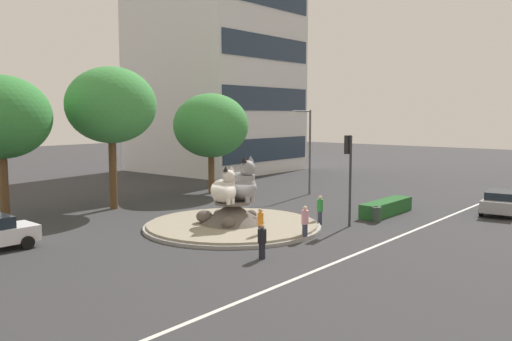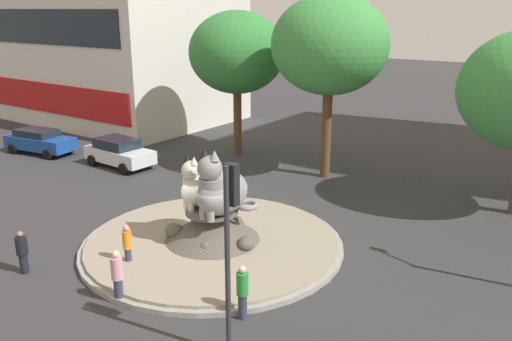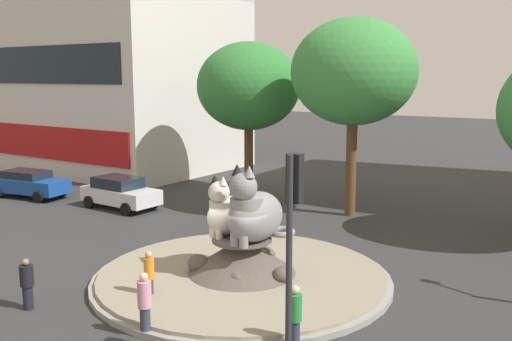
{
  "view_description": "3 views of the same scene",
  "coord_description": "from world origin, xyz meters",
  "views": [
    {
      "loc": [
        -21.98,
        -19.88,
        6.39
      ],
      "look_at": [
        1.79,
        -0.24,
        3.11
      ],
      "focal_mm": 37.61,
      "sensor_mm": 36.0,
      "label": 1
    },
    {
      "loc": [
        11.85,
        -14.18,
        8.71
      ],
      "look_at": [
        1.5,
        0.76,
        3.1
      ],
      "focal_mm": 36.92,
      "sensor_mm": 36.0,
      "label": 2
    },
    {
      "loc": [
        10.16,
        -14.91,
        6.78
      ],
      "look_at": [
        -0.66,
        1.89,
        3.41
      ],
      "focal_mm": 39.6,
      "sensor_mm": 36.0,
      "label": 3
    }
  ],
  "objects": [
    {
      "name": "cat_statue_grey",
      "position": [
        0.58,
        -0.18,
        2.43
      ],
      "size": [
        1.9,
        2.67,
        2.58
      ],
      "rotation": [
        0.0,
        0.0,
        -1.68
      ],
      "color": "gray",
      "rests_on": "roundabout_island"
    },
    {
      "name": "cat_statue_white",
      "position": [
        -0.59,
        0.05,
        2.25
      ],
      "size": [
        1.53,
        2.05,
        2.08
      ],
      "rotation": [
        0.0,
        0.0,
        -1.74
      ],
      "color": "silver",
      "rests_on": "roundabout_island"
    },
    {
      "name": "pedestrian_black_shirt",
      "position": [
        -3.96,
        -5.34,
        0.8
      ],
      "size": [
        0.39,
        0.39,
        1.54
      ],
      "rotation": [
        0.0,
        0.0,
        2.98
      ],
      "color": "black",
      "rests_on": "ground"
    },
    {
      "name": "pedestrian_orange_shirt",
      "position": [
        -1.28,
        -3.06,
        0.87
      ],
      "size": [
        0.31,
        0.31,
        1.62
      ],
      "rotation": [
        0.0,
        0.0,
        4.67
      ],
      "color": "#33384C",
      "rests_on": "ground"
    },
    {
      "name": "pedestrian_green_shirt",
      "position": [
        3.85,
        -3.33,
        0.9
      ],
      "size": [
        0.35,
        0.35,
        1.7
      ],
      "rotation": [
        0.0,
        0.0,
        0.72
      ],
      "color": "#33384C",
      "rests_on": "ground"
    },
    {
      "name": "sedan_on_far_lane",
      "position": [
        -11.16,
        5.24,
        0.85
      ],
      "size": [
        4.33,
        2.21,
        1.62
      ],
      "rotation": [
        0.0,
        0.0,
        -0.05
      ],
      "color": "silver",
      "rests_on": "ground"
    },
    {
      "name": "ground_plane",
      "position": [
        0.0,
        0.0,
        0.0
      ],
      "size": [
        160.0,
        160.0,
        0.0
      ],
      "primitive_type": "plane",
      "color": "#333335"
    },
    {
      "name": "traffic_light_mast",
      "position": [
        4.53,
        -4.76,
        3.6
      ],
      "size": [
        0.32,
        0.46,
        5.18
      ],
      "rotation": [
        0.0,
        0.0,
        1.59
      ],
      "color": "#2D2D33",
      "rests_on": "ground"
    },
    {
      "name": "third_tree_left",
      "position": [
        -7.33,
        11.49,
        6.17
      ],
      "size": [
        5.75,
        5.75,
        8.64
      ],
      "color": "brown",
      "rests_on": "ground"
    },
    {
      "name": "shophouse_block",
      "position": [
        -24.95,
        15.1,
        6.26
      ],
      "size": [
        23.42,
        12.93,
        12.54
      ],
      "rotation": [
        0.0,
        0.0,
        -0.01
      ],
      "color": "silver",
      "rests_on": "ground"
    },
    {
      "name": "hatchback_near_shophouse",
      "position": [
        -17.42,
        4.33,
        0.81
      ],
      "size": [
        4.72,
        2.48,
        1.52
      ],
      "rotation": [
        0.0,
        0.0,
        0.15
      ],
      "color": "#19479E",
      "rests_on": "ground"
    },
    {
      "name": "pedestrian_pink_shirt",
      "position": [
        0.19,
        -4.78,
        0.93
      ],
      "size": [
        0.37,
        0.37,
        1.76
      ],
      "rotation": [
        0.0,
        0.0,
        1.96
      ],
      "color": "#33384C",
      "rests_on": "ground"
    },
    {
      "name": "second_tree_near_tower",
      "position": [
        -0.57,
        10.27,
        6.93
      ],
      "size": [
        5.96,
        5.96,
        9.49
      ],
      "color": "brown",
      "rests_on": "ground"
    },
    {
      "name": "roundabout_island",
      "position": [
        -0.01,
        0.02,
        0.43
      ],
      "size": [
        9.93,
        9.93,
        1.49
      ],
      "color": "gray",
      "rests_on": "ground"
    }
  ]
}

